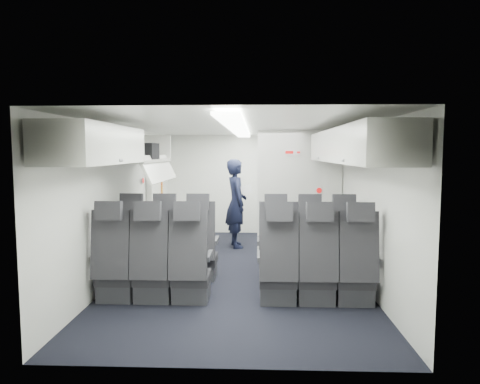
# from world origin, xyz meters

# --- Properties ---
(cabin_shell) EXTENTS (3.41, 6.01, 2.16)m
(cabin_shell) POSITION_xyz_m (0.00, 0.00, 1.12)
(cabin_shell) COLOR black
(cabin_shell) RESTS_ON ground
(seat_row_front) EXTENTS (3.33, 0.56, 1.24)m
(seat_row_front) POSITION_xyz_m (-0.00, -0.53, 0.40)
(seat_row_front) COLOR #252428
(seat_row_front) RESTS_ON cabin_shell
(seat_row_mid) EXTENTS (3.33, 0.56, 1.24)m
(seat_row_mid) POSITION_xyz_m (-0.00, -1.43, 0.40)
(seat_row_mid) COLOR #252428
(seat_row_mid) RESTS_ON cabin_shell
(overhead_bin_left_rear) EXTENTS (0.53, 1.80, 0.40)m
(overhead_bin_left_rear) POSITION_xyz_m (-1.40, -2.00, 1.86)
(overhead_bin_left_rear) COLOR silver
(overhead_bin_left_rear) RESTS_ON cabin_shell
(overhead_bin_left_front_open) EXTENTS (0.64, 1.70, 0.72)m
(overhead_bin_left_front_open) POSITION_xyz_m (-1.44, -0.25, 1.74)
(overhead_bin_left_front_open) COLOR #9E9E93
(overhead_bin_left_front_open) RESTS_ON cabin_shell
(overhead_bin_right_rear) EXTENTS (0.53, 1.80, 0.40)m
(overhead_bin_right_rear) POSITION_xyz_m (1.40, -2.00, 1.86)
(overhead_bin_right_rear) COLOR silver
(overhead_bin_right_rear) RESTS_ON cabin_shell
(overhead_bin_right_front) EXTENTS (0.53, 1.70, 0.40)m
(overhead_bin_right_front) POSITION_xyz_m (1.40, -0.25, 1.86)
(overhead_bin_right_front) COLOR silver
(overhead_bin_right_front) RESTS_ON cabin_shell
(bulkhead_partition) EXTENTS (1.40, 0.15, 2.13)m
(bulkhead_partition) POSITION_xyz_m (0.98, 0.80, 1.08)
(bulkhead_partition) COLOR silver
(bulkhead_partition) RESTS_ON cabin_shell
(galley_unit) EXTENTS (0.85, 0.52, 1.90)m
(galley_unit) POSITION_xyz_m (0.95, 2.72, 0.95)
(galley_unit) COLOR #939399
(galley_unit) RESTS_ON cabin_shell
(boarding_door) EXTENTS (0.12, 1.27, 1.86)m
(boarding_door) POSITION_xyz_m (-1.64, 1.55, 0.95)
(boarding_door) COLOR silver
(boarding_door) RESTS_ON cabin_shell
(flight_attendant) EXTENTS (0.53, 0.68, 1.65)m
(flight_attendant) POSITION_xyz_m (-0.12, 1.58, 0.83)
(flight_attendant) COLOR black
(flight_attendant) RESTS_ON ground
(carry_on_bag) EXTENTS (0.47, 0.35, 0.26)m
(carry_on_bag) POSITION_xyz_m (-1.38, -0.32, 1.78)
(carry_on_bag) COLOR black
(carry_on_bag) RESTS_ON overhead_bin_left_front_open
(papers) EXTENTS (0.21, 0.04, 0.15)m
(papers) POSITION_xyz_m (0.07, 1.53, 1.10)
(papers) COLOR white
(papers) RESTS_ON flight_attendant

